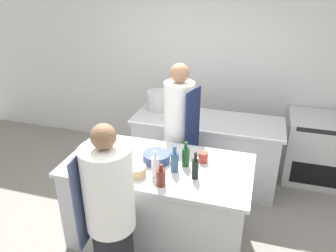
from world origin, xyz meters
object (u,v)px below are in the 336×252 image
chef_at_prep_near (111,219)px  bottle_water (186,156)px  bottle_vinegar (161,177)px  oven_range (320,149)px  bottle_cooking_oil (155,166)px  stockpot (158,101)px  chef_at_stove (179,137)px  bottle_sauce (91,161)px  bottle_wine (175,161)px  bowl_prep_small (157,157)px  bowl_mixing_large (136,171)px  cup (203,157)px  bottle_olive_oil (195,168)px

chef_at_prep_near → bottle_water: (0.42, 0.80, 0.20)m
chef_at_prep_near → bottle_vinegar: size_ratio=7.93×
bottle_vinegar → oven_range: bearing=51.9°
bottle_cooking_oil → bottle_water: 0.34m
stockpot → chef_at_stove: bearing=-54.1°
bottle_vinegar → bottle_sauce: 0.72m
bottle_wine → bottle_sauce: (-0.77, -0.18, -0.02)m
chef_at_stove → bowl_prep_small: chef_at_stove is taller
chef_at_stove → bowl_mixing_large: size_ratio=9.60×
chef_at_prep_near → stockpot: (-0.28, 2.09, 0.23)m
chef_at_stove → bowl_prep_small: size_ratio=6.56×
bottle_cooking_oil → cup: bearing=44.3°
bottle_water → bowl_prep_small: size_ratio=0.94×
bottle_cooking_oil → bowl_prep_small: (-0.07, 0.24, -0.06)m
bottle_wine → bowl_prep_small: size_ratio=0.98×
chef_at_prep_near → bottle_olive_oil: (0.55, 0.61, 0.21)m
chef_at_prep_near → stockpot: 2.12m
bottle_vinegar → bowl_mixing_large: (-0.27, 0.09, -0.04)m
chef_at_stove → bottle_sauce: (-0.61, -0.96, 0.12)m
oven_range → bowl_prep_small: bearing=-136.6°
bottle_sauce → bottle_water: bearing=19.7°
bowl_prep_small → stockpot: (-0.41, 1.30, 0.08)m
bottle_vinegar → bottle_wine: bearing=78.5°
chef_at_stove → bottle_sauce: 1.14m
bottle_vinegar → bottle_sauce: size_ratio=1.04×
stockpot → cup: bearing=-54.1°
bottle_olive_oil → bottle_wine: bottle_wine is taller
chef_at_stove → stockpot: (-0.46, 0.63, 0.17)m
bowl_mixing_large → bottle_sauce: bearing=-178.5°
stockpot → bottle_cooking_oil: bearing=-72.9°
chef_at_stove → bowl_mixing_large: bearing=5.6°
oven_range → bottle_water: size_ratio=3.61×
cup → stockpot: stockpot is taller
bottle_olive_oil → bottle_water: (-0.13, 0.19, -0.00)m
chef_at_prep_near → bottle_water: bearing=-32.3°
oven_range → bowl_prep_small: 2.50m
chef_at_stove → bottle_olive_oil: (0.37, -0.84, 0.15)m
bottle_cooking_oil → cup: (0.37, 0.37, -0.05)m
bottle_olive_oil → bowl_prep_small: (-0.43, 0.17, -0.06)m
bowl_mixing_large → stockpot: bearing=100.9°
cup → stockpot: (-0.85, 1.17, 0.08)m
cup → bottle_vinegar: bearing=-119.4°
bottle_water → bowl_mixing_large: bearing=-143.6°
oven_range → bottle_cooking_oil: 2.64m
bottle_sauce → bottle_wine: bearing=13.0°
chef_at_prep_near → bowl_prep_small: 0.81m
chef_at_prep_near → cup: 1.09m
chef_at_prep_near → cup: (0.57, 0.91, 0.15)m
chef_at_stove → bottle_wine: chef_at_stove is taller
oven_range → bottle_water: 2.31m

